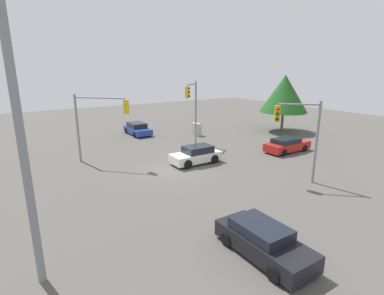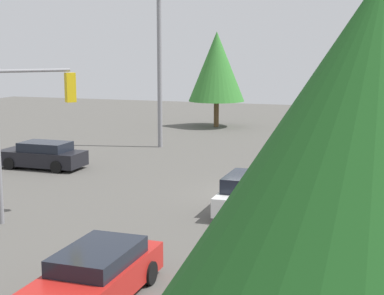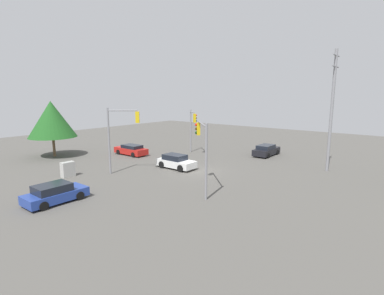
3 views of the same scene
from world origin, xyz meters
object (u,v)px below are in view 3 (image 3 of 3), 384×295
(sedan_red, at_px, (131,150))
(traffic_signal_main, at_px, (192,124))
(sedan_dark, at_px, (266,150))
(traffic_signal_cross, at_px, (202,143))
(traffic_signal_aux, at_px, (120,130))
(sedan_blue, at_px, (55,194))
(electrical_cabinet, at_px, (68,169))
(sedan_white, at_px, (176,162))

(sedan_red, height_order, traffic_signal_main, traffic_signal_main)
(sedan_dark, relative_size, traffic_signal_cross, 0.79)
(traffic_signal_aux, bearing_deg, sedan_blue, -112.47)
(traffic_signal_cross, height_order, electrical_cabinet, traffic_signal_cross)
(traffic_signal_cross, bearing_deg, traffic_signal_main, -3.42)
(traffic_signal_main, distance_m, electrical_cabinet, 16.02)
(sedan_white, xyz_separation_m, sedan_blue, (12.58, -0.19, -0.05))
(traffic_signal_aux, bearing_deg, sedan_dark, 26.37)
(sedan_blue, height_order, electrical_cabinet, electrical_cabinet)
(traffic_signal_main, height_order, electrical_cabinet, traffic_signal_main)
(sedan_dark, bearing_deg, sedan_blue, -100.81)
(sedan_white, xyz_separation_m, traffic_signal_cross, (4.22, 6.45, 3.16))
(sedan_red, xyz_separation_m, traffic_signal_cross, (5.87, 15.37, 3.22))
(sedan_dark, relative_size, electrical_cabinet, 3.15)
(electrical_cabinet, bearing_deg, traffic_signal_aux, 142.17)
(traffic_signal_cross, distance_m, electrical_cabinet, 13.24)
(sedan_blue, xyz_separation_m, traffic_signal_cross, (-8.36, 6.64, 3.20))
(sedan_white, xyz_separation_m, electrical_cabinet, (8.54, -5.66, 0.01))
(sedan_red, xyz_separation_m, sedan_blue, (14.23, 8.73, 0.02))
(sedan_white, relative_size, traffic_signal_cross, 0.74)
(traffic_signal_main, height_order, traffic_signal_cross, traffic_signal_cross)
(sedan_dark, bearing_deg, sedan_white, -110.78)
(electrical_cabinet, bearing_deg, sedan_red, -162.28)
(traffic_signal_aux, bearing_deg, electrical_cabinet, -167.97)
(traffic_signal_main, relative_size, electrical_cabinet, 3.97)
(sedan_blue, bearing_deg, traffic_signal_cross, 51.55)
(sedan_red, distance_m, traffic_signal_main, 8.29)
(sedan_blue, bearing_deg, sedan_dark, 79.19)
(sedan_red, height_order, traffic_signal_cross, traffic_signal_cross)
(traffic_signal_cross, bearing_deg, traffic_signal_aux, 48.40)
(traffic_signal_main, bearing_deg, traffic_signal_aux, -45.38)
(sedan_red, distance_m, sedan_blue, 16.70)
(sedan_dark, bearing_deg, traffic_signal_cross, -82.88)
(sedan_white, distance_m, traffic_signal_aux, 6.48)
(sedan_dark, height_order, electrical_cabinet, electrical_cabinet)
(traffic_signal_main, height_order, traffic_signal_aux, traffic_signal_aux)
(traffic_signal_aux, bearing_deg, sedan_red, 94.20)
(sedan_white, height_order, sedan_blue, sedan_white)
(traffic_signal_main, xyz_separation_m, traffic_signal_aux, (11.74, 0.73, 0.48))
(sedan_white, bearing_deg, sedan_red, -100.50)
(traffic_signal_main, bearing_deg, sedan_blue, -39.58)
(traffic_signal_cross, bearing_deg, sedan_blue, 96.84)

